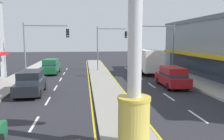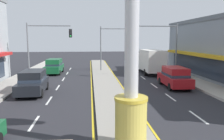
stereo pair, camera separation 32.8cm
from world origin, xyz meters
The scene contains 11 objects.
median_strip centered at (0.00, 18.00, 0.07)m, with size 2.52×52.00×0.14m, color gray.
sidewalk_right centered at (9.23, 16.00, 0.09)m, with size 2.74×60.00×0.18m, color #ADA89E.
lane_markings centered at (0.00, 16.65, 0.00)m, with size 9.26×52.00×0.01m.
district_sign centered at (0.00, 5.78, 4.22)m, with size 7.33×1.30×7.93m.
traffic_light_left_side centered at (-6.50, 22.45, 4.25)m, with size 4.86×0.46×6.20m.
traffic_light_right_side centered at (6.50, 21.94, 4.25)m, with size 4.86×0.46×6.20m.
traffic_light_median_far centered at (1.46, 28.36, 4.19)m, with size 4.20×0.46×6.20m.
box_truck_near_right_lane centered at (6.20, 25.38, 1.69)m, with size 2.29×6.91×3.12m.
suv_near_left_lane centered at (-6.21, 26.70, 0.98)m, with size 2.05×4.64×1.90m.
suv_far_left_oncoming centered at (6.21, 17.01, 0.98)m, with size 2.04×4.64×1.90m.
suv_kerb_right centered at (-6.21, 15.86, 0.98)m, with size 2.11×4.67×1.90m.
Camera 2 is at (-1.55, -2.35, 4.39)m, focal length 35.31 mm.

